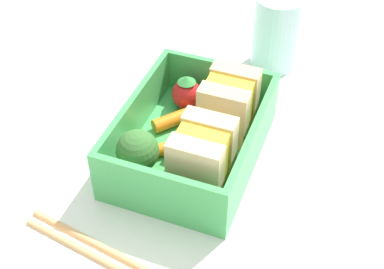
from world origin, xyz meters
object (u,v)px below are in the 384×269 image
(chopstick_pair, at_px, (135,269))
(carrot_stick_far_left, at_px, (173,120))
(strawberry_far_left, at_px, (187,93))
(carrot_stick_left, at_px, (163,149))
(sandwich_center_left, at_px, (202,156))
(drinking_glass, at_px, (276,32))
(sandwich_left, at_px, (229,105))
(broccoli_floret, at_px, (138,152))

(chopstick_pair, bearing_deg, carrot_stick_far_left, -168.68)
(strawberry_far_left, bearing_deg, carrot_stick_left, 3.45)
(sandwich_center_left, bearing_deg, drinking_glass, 177.00)
(drinking_glass, bearing_deg, strawberry_far_left, -26.55)
(strawberry_far_left, distance_m, chopstick_pair, 0.19)
(sandwich_center_left, xyz_separation_m, strawberry_far_left, (-0.09, -0.05, -0.01))
(carrot_stick_left, bearing_deg, sandwich_center_left, 68.11)
(chopstick_pair, height_order, drinking_glass, drinking_glass)
(strawberry_far_left, distance_m, drinking_glass, 0.13)
(sandwich_left, distance_m, carrot_stick_far_left, 0.06)
(drinking_glass, bearing_deg, carrot_stick_left, -16.17)
(sandwich_center_left, distance_m, carrot_stick_far_left, 0.08)
(broccoli_floret, xyz_separation_m, drinking_glass, (-0.22, 0.06, 0.00))
(strawberry_far_left, relative_size, chopstick_pair, 0.18)
(carrot_stick_far_left, height_order, broccoli_floret, broccoli_floret)
(broccoli_floret, bearing_deg, drinking_glass, 164.00)
(carrot_stick_far_left, height_order, carrot_stick_left, carrot_stick_far_left)
(strawberry_far_left, relative_size, carrot_stick_left, 1.03)
(strawberry_far_left, relative_size, broccoli_floret, 0.74)
(strawberry_far_left, xyz_separation_m, carrot_stick_left, (0.07, 0.00, -0.01))
(strawberry_far_left, relative_size, drinking_glass, 0.43)
(carrot_stick_far_left, bearing_deg, sandwich_left, 106.28)
(sandwich_center_left, xyz_separation_m, broccoli_floret, (0.01, -0.05, 0.00))
(sandwich_center_left, distance_m, strawberry_far_left, 0.10)
(sandwich_left, relative_size, carrot_stick_far_left, 1.38)
(carrot_stick_far_left, height_order, chopstick_pair, carrot_stick_far_left)
(drinking_glass, bearing_deg, broccoli_floret, -16.00)
(carrot_stick_far_left, distance_m, broccoli_floret, 0.08)
(sandwich_left, relative_size, strawberry_far_left, 1.60)
(sandwich_left, relative_size, carrot_stick_left, 1.65)
(carrot_stick_far_left, relative_size, chopstick_pair, 0.21)
(chopstick_pair, distance_m, drinking_glass, 0.31)
(drinking_glass, bearing_deg, sandwich_left, -4.60)
(sandwich_center_left, height_order, carrot_stick_far_left, sandwich_center_left)
(broccoli_floret, bearing_deg, carrot_stick_left, 165.04)
(strawberry_far_left, bearing_deg, chopstick_pair, 8.91)
(broccoli_floret, bearing_deg, carrot_stick_far_left, 178.00)
(strawberry_far_left, xyz_separation_m, chopstick_pair, (0.19, 0.03, -0.02))
(drinking_glass, bearing_deg, sandwich_center_left, -3.00)
(sandwich_center_left, relative_size, carrot_stick_far_left, 1.38)
(sandwich_left, height_order, carrot_stick_far_left, sandwich_left)
(strawberry_far_left, height_order, drinking_glass, drinking_glass)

